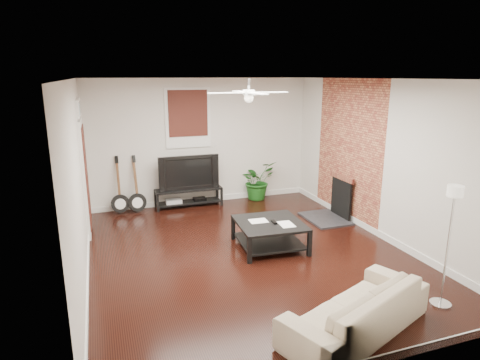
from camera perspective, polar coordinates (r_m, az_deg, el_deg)
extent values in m
cube|color=black|center=(6.90, 1.11, -10.08)|extent=(5.00, 6.00, 0.01)
cube|color=white|center=(6.29, 1.24, 13.86)|extent=(5.00, 6.00, 0.01)
cube|color=silver|center=(9.27, -5.34, 5.26)|extent=(5.00, 0.01, 2.80)
cube|color=silver|center=(3.91, 16.86, -8.12)|extent=(5.00, 0.01, 2.80)
cube|color=silver|center=(6.07, -21.53, -0.52)|extent=(0.01, 6.00, 2.80)
cube|color=silver|center=(7.67, 18.98, 2.64)|extent=(0.01, 6.00, 2.80)
cube|color=brown|center=(8.46, 14.77, 3.97)|extent=(0.02, 2.20, 2.80)
cube|color=black|center=(8.52, 12.76, -2.35)|extent=(0.80, 1.10, 0.92)
cube|color=#3D1610|center=(9.10, -7.22, 8.54)|extent=(1.00, 0.06, 1.30)
cube|color=white|center=(7.95, -20.75, 1.77)|extent=(0.08, 1.00, 2.50)
cube|color=black|center=(9.24, -7.12, -2.41)|extent=(1.48, 0.39, 0.41)
imported|color=black|center=(9.11, -7.26, 1.17)|extent=(1.32, 0.17, 0.76)
cube|color=black|center=(7.05, 4.11, -7.56)|extent=(1.15, 1.15, 0.45)
imported|color=#C5AF93|center=(5.07, 15.85, -16.72)|extent=(2.09, 1.43, 0.57)
imported|color=#195718|center=(9.68, 2.41, -0.03)|extent=(1.02, 0.96, 0.90)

